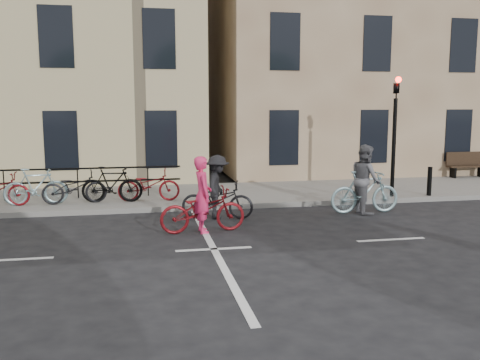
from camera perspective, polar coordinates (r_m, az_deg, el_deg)
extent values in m
plane|color=black|center=(11.27, -2.82, -7.39)|extent=(120.00, 120.00, 0.00)
cube|color=slate|center=(17.18, -19.13, -2.09)|extent=(46.00, 4.00, 0.15)
cube|color=#917357|center=(26.15, 13.25, 14.97)|extent=(14.00, 10.00, 12.00)
cylinder|color=black|center=(17.01, 16.07, 3.31)|extent=(0.12, 0.12, 3.00)
imported|color=black|center=(16.96, 16.34, 9.88)|extent=(0.15, 0.18, 0.90)
sphere|color=#FF0C05|center=(16.86, 16.55, 10.22)|extent=(0.18, 0.18, 0.18)
cylinder|color=black|center=(16.53, 12.37, -0.36)|extent=(0.14, 0.14, 0.90)
cylinder|color=black|center=(17.62, 19.56, -0.12)|extent=(0.14, 0.14, 0.90)
cube|color=black|center=(22.09, 21.77, 0.75)|extent=(0.06, 0.38, 0.40)
cube|color=black|center=(22.39, 23.09, 1.36)|extent=(1.60, 0.40, 0.06)
cube|color=black|center=(22.51, 22.88, 2.15)|extent=(1.60, 0.06, 0.50)
cube|color=black|center=(17.05, -20.43, -0.36)|extent=(8.30, 0.04, 0.95)
imported|color=#7E9FA6|center=(16.16, -20.95, -0.66)|extent=(1.75, 0.49, 1.05)
imported|color=black|center=(16.02, -17.24, -0.74)|extent=(1.80, 0.63, 0.95)
imported|color=black|center=(15.93, -13.49, -0.46)|extent=(1.75, 0.49, 1.05)
imported|color=maroon|center=(15.93, -9.71, -0.53)|extent=(1.80, 0.63, 0.95)
imported|color=maroon|center=(12.61, -4.01, -3.21)|extent=(2.08, 0.89, 1.06)
imported|color=#EB2962|center=(12.54, -4.03, -1.55)|extent=(0.49, 0.69, 1.80)
imported|color=#7E9FA6|center=(15.10, 13.18, -1.25)|extent=(1.97, 0.57, 1.18)
imported|color=#59595E|center=(15.04, 13.22, 0.10)|extent=(0.72, 0.93, 1.90)
imported|color=black|center=(14.06, -2.43, -2.13)|extent=(2.00, 1.16, 0.99)
imported|color=black|center=(14.00, -2.44, -0.74)|extent=(0.90, 1.22, 1.68)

